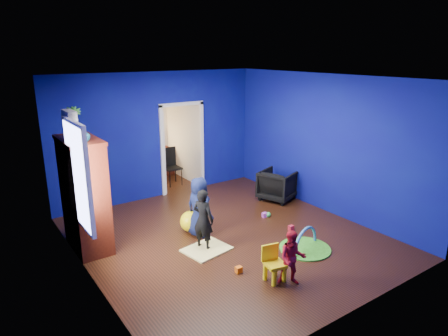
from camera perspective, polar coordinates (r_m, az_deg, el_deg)
floor at (r=7.54m, az=0.47°, el=-9.83°), size 5.00×5.50×0.01m
ceiling at (r=6.78m, az=0.53°, el=12.74°), size 5.00×5.50×0.01m
wall_back at (r=9.34m, az=-9.30°, el=4.55°), size 5.00×0.02×2.90m
wall_front at (r=5.15m, az=18.55°, el=-5.97°), size 5.00×0.02×2.90m
wall_left at (r=6.00m, az=-19.42°, el=-2.86°), size 0.02×5.50×2.90m
wall_right at (r=8.66m, az=14.16°, el=3.34°), size 0.02×5.50×2.90m
alcove at (r=10.41m, az=-8.37°, el=4.68°), size 1.00×1.75×2.50m
armchair at (r=9.33m, az=7.65°, el=-2.43°), size 0.98×0.96×0.69m
child_black at (r=6.93m, az=-2.99°, el=-7.34°), size 0.40×0.47×1.09m
child_navy at (r=7.40m, az=-3.57°, el=-5.58°), size 0.52×0.64×1.14m
toddler_red at (r=6.06m, az=9.73°, el=-12.56°), size 0.52×0.50×0.84m
vase at (r=6.65m, az=-19.47°, el=4.49°), size 0.22×0.22×0.22m
potted_plant at (r=7.12m, az=-20.72°, el=6.22°), size 0.34×0.34×0.49m
tv_armoire at (r=7.21m, az=-19.31°, el=-3.61°), size 0.58×1.14×1.96m
crt_tv at (r=7.21m, az=-19.03°, el=-3.25°), size 0.46×0.70×0.54m
yellow_blanket at (r=7.09m, az=-2.49°, el=-11.53°), size 0.84×0.72×0.03m
hopper_ball at (r=7.72m, az=-4.81°, el=-7.61°), size 0.40×0.40×0.40m
kid_chair at (r=6.18m, az=7.30°, el=-13.67°), size 0.33×0.33×0.50m
play_mat at (r=7.25m, az=11.49°, el=-11.20°), size 0.89×0.89×0.02m
toy_arch at (r=7.25m, az=11.50°, el=-11.15°), size 0.78×0.27×0.80m
window_left at (r=6.30m, az=-20.25°, el=-1.09°), size 0.03×0.95×1.55m
curtain at (r=6.92m, az=-20.29°, el=-2.16°), size 0.14×0.42×2.40m
doorway at (r=9.69m, az=-6.00°, el=2.69°), size 1.16×0.10×2.10m
study_desk at (r=11.17m, az=-9.65°, el=0.81°), size 0.88×0.44×0.75m
desk_monitor at (r=11.14m, az=-10.06°, el=3.79°), size 0.40×0.05×0.32m
desk_lamp at (r=10.98m, az=-11.24°, el=3.44°), size 0.14×0.14×0.14m
folding_chair at (r=10.31m, az=-7.38°, el=0.09°), size 0.40×0.40×0.92m
book_shelf at (r=10.95m, az=-10.31°, el=9.25°), size 0.88×0.24×0.04m
toy_0 at (r=7.89m, az=9.56°, el=-8.45°), size 0.10×0.08×0.10m
toy_1 at (r=9.51m, az=5.72°, el=-3.84°), size 0.11×0.11×0.11m
toy_2 at (r=6.43m, az=2.11°, el=-14.31°), size 0.10×0.08×0.10m
toy_3 at (r=8.43m, az=6.33°, el=-6.59°), size 0.11×0.11×0.11m
toy_4 at (r=8.40m, az=5.81°, el=-6.68°), size 0.10×0.08×0.10m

